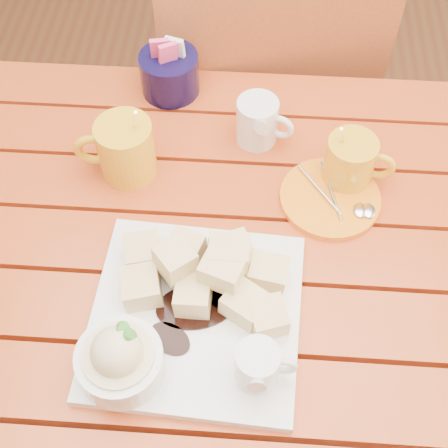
# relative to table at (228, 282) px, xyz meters

# --- Properties ---
(ground) EXTENTS (5.00, 5.00, 0.00)m
(ground) POSITION_rel_table_xyz_m (0.00, -0.00, -0.64)
(ground) COLOR brown
(ground) RESTS_ON ground
(table) EXTENTS (1.20, 0.79, 0.75)m
(table) POSITION_rel_table_xyz_m (0.00, 0.00, 0.00)
(table) COLOR #AA3116
(table) RESTS_ON ground
(dessert_plate) EXTENTS (0.31, 0.31, 0.12)m
(dessert_plate) POSITION_rel_table_xyz_m (-0.05, -0.14, 0.14)
(dessert_plate) COLOR white
(dessert_plate) RESTS_ON table
(coffee_mug_left) EXTENTS (0.13, 0.09, 0.15)m
(coffee_mug_left) POSITION_rel_table_xyz_m (-0.18, 0.14, 0.16)
(coffee_mug_left) COLOR gold
(coffee_mug_left) RESTS_ON table
(coffee_mug_right) EXTENTS (0.11, 0.08, 0.13)m
(coffee_mug_right) POSITION_rel_table_xyz_m (0.19, 0.15, 0.15)
(coffee_mug_right) COLOR gold
(coffee_mug_right) RESTS_ON table
(cream_pitcher) EXTENTS (0.10, 0.09, 0.09)m
(cream_pitcher) POSITION_rel_table_xyz_m (0.04, 0.23, 0.15)
(cream_pitcher) COLOR white
(cream_pitcher) RESTS_ON table
(sugar_caddy) EXTENTS (0.11, 0.11, 0.12)m
(sugar_caddy) POSITION_rel_table_xyz_m (-0.13, 0.34, 0.15)
(sugar_caddy) COLOR black
(sugar_caddy) RESTS_ON table
(orange_saucer) EXTENTS (0.16, 0.16, 0.02)m
(orange_saucer) POSITION_rel_table_xyz_m (0.16, 0.10, 0.11)
(orange_saucer) COLOR orange
(orange_saucer) RESTS_ON table
(chair_far) EXTENTS (0.52, 0.52, 0.95)m
(chair_far) POSITION_rel_table_xyz_m (0.04, 0.55, -0.11)
(chair_far) COLOR brown
(chair_far) RESTS_ON ground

